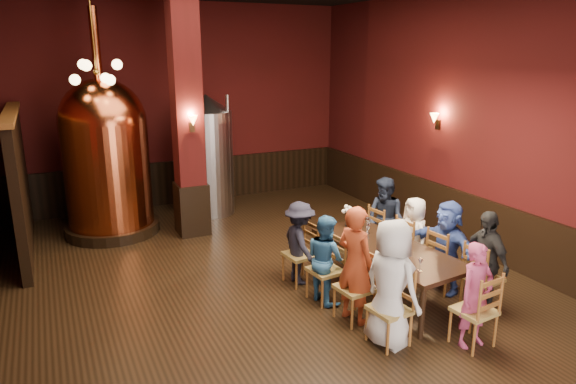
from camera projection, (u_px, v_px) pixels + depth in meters
name	position (u px, v px, depth m)	size (l,w,h in m)	color
room	(260.00, 140.00, 7.17)	(10.00, 10.02, 4.50)	black
wainscot_right	(464.00, 220.00, 9.28)	(0.08, 9.90, 1.00)	black
wainscot_back	(180.00, 182.00, 11.95)	(7.90, 0.08, 1.00)	black
column	(187.00, 118.00, 9.47)	(0.58, 0.58, 4.50)	#410E0E
partition	(20.00, 185.00, 8.90)	(0.22, 3.50, 2.40)	black
pendant_cluster	(96.00, 72.00, 8.71)	(0.90, 0.90, 1.70)	#A57226
sconce_wall	(438.00, 121.00, 9.49)	(0.20, 0.20, 0.36)	black
sconce_column	(192.00, 123.00, 9.23)	(0.20, 0.20, 0.36)	black
dining_table	(387.00, 251.00, 7.35)	(1.24, 2.49, 0.75)	black
chair_0	(389.00, 309.00, 6.16)	(0.46, 0.46, 0.92)	brown
person_0	(391.00, 284.00, 6.07)	(0.78, 0.50, 1.59)	#BEBEBE
chair_1	(354.00, 288.00, 6.71)	(0.46, 0.46, 0.92)	brown
person_1	(355.00, 264.00, 6.62)	(0.58, 0.38, 1.58)	#A2391B
chair_2	(325.00, 270.00, 7.25)	(0.46, 0.46, 0.92)	brown
person_2	(325.00, 258.00, 7.21)	(0.62, 0.30, 1.27)	#2C6293
chair_3	(300.00, 254.00, 7.81)	(0.46, 0.46, 0.92)	brown
person_3	(300.00, 243.00, 7.76)	(0.83, 0.48, 1.29)	black
chair_4	(483.00, 277.00, 7.01)	(0.46, 0.46, 0.92)	brown
person_4	(485.00, 261.00, 6.95)	(0.83, 0.35, 1.42)	black
chair_5	(445.00, 261.00, 7.57)	(0.46, 0.46, 0.92)	brown
person_5	(446.00, 246.00, 7.50)	(1.28, 0.41, 1.38)	#344D9E
chair_6	(413.00, 247.00, 8.11)	(0.46, 0.46, 0.92)	brown
person_6	(414.00, 236.00, 8.06)	(0.62, 0.40, 1.27)	white
chair_7	(384.00, 234.00, 8.66)	(0.46, 0.46, 0.92)	brown
person_7	(385.00, 220.00, 8.59)	(0.70, 0.34, 1.43)	#181F30
chair_8	(474.00, 310.00, 6.14)	(0.46, 0.46, 0.92)	brown
person_8	(476.00, 295.00, 6.08)	(0.48, 0.31, 1.31)	#9F355C
copper_kettle	(106.00, 156.00, 9.69)	(1.93, 1.93, 4.21)	black
steel_vessel	(208.00, 155.00, 10.98)	(1.37, 1.37, 2.58)	#B2B2B7
rose_vase	(349.00, 212.00, 8.13)	(0.20, 0.20, 0.35)	white
wine_glass_0	(379.00, 247.00, 7.10)	(0.07, 0.07, 0.17)	white
wine_glass_1	(361.00, 228.00, 7.86)	(0.07, 0.07, 0.17)	white
wine_glass_2	(368.00, 228.00, 7.82)	(0.07, 0.07, 0.17)	white
wine_glass_3	(420.00, 265.00, 6.49)	(0.07, 0.07, 0.17)	white
wine_glass_4	(368.00, 232.00, 7.65)	(0.07, 0.07, 0.17)	white
wine_glass_5	(380.00, 237.00, 7.48)	(0.07, 0.07, 0.17)	white
wine_glass_6	(368.00, 223.00, 8.09)	(0.07, 0.07, 0.17)	white
wine_glass_7	(396.00, 239.00, 7.40)	(0.07, 0.07, 0.17)	white
wine_glass_8	(351.00, 228.00, 7.86)	(0.07, 0.07, 0.17)	white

